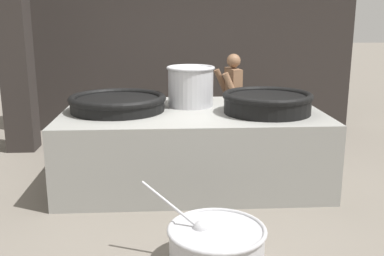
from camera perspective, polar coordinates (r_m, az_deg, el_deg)
The scene contains 9 objects.
ground_plane at distance 5.67m, azimuth 0.00°, elevation -6.57°, with size 60.00×60.00×0.00m, color slate.
back_wall at distance 8.09m, azimuth -1.22°, elevation 14.71°, with size 6.09×0.24×4.20m, color #2D2826.
support_pillar at distance 7.15m, azimuth -21.93°, elevation 13.85°, with size 0.41×0.41×4.20m, color #2D2826.
hearth_platform at distance 5.53m, azimuth 0.00°, elevation -2.24°, with size 3.09×1.85×0.89m.
giant_wok_near at distance 5.43m, azimuth -9.42°, elevation 3.23°, with size 1.16×1.16×0.19m.
giant_wok_far at distance 5.32m, azimuth 9.53°, elevation 3.30°, with size 1.05×1.05×0.24m.
stock_pot at distance 5.64m, azimuth -0.11°, elevation 5.43°, with size 0.60×0.60×0.50m.
cook at distance 6.73m, azimuth 5.13°, elevation 3.66°, with size 0.38×0.57×1.47m.
prep_bowl_vegetables at distance 3.78m, azimuth 3.12°, elevation -14.53°, with size 1.02×0.81×0.67m.
Camera 1 is at (-0.32, -5.30, 1.99)m, focal length 42.00 mm.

